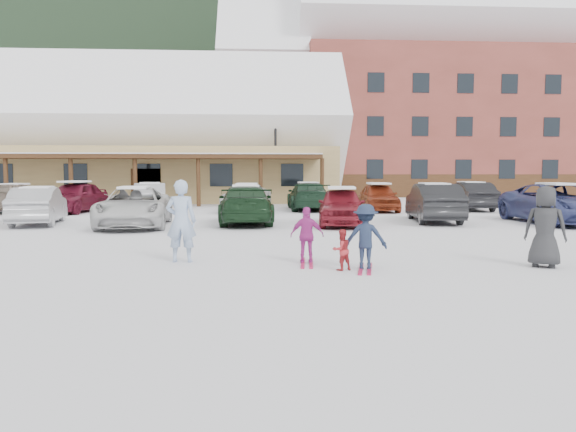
{
  "coord_description": "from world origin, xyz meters",
  "views": [
    {
      "loc": [
        -0.55,
        -11.93,
        2.03
      ],
      "look_at": [
        0.3,
        1.0,
        1.0
      ],
      "focal_mm": 35.0,
      "sensor_mm": 36.0,
      "label": 1
    }
  ],
  "objects": [
    {
      "name": "day_lodge",
      "position": [
        -9.0,
        27.96,
        3.94
      ],
      "size": [
        29.12,
        12.5,
        10.38
      ],
      "color": "tan",
      "rests_on": "ground"
    },
    {
      "name": "conifer_3",
      "position": [
        6.0,
        44.0,
        5.12
      ],
      "size": [
        3.96,
        3.96,
        9.18
      ],
      "color": "black",
      "rests_on": "ground"
    },
    {
      "name": "parked_car_8",
      "position": [
        -9.25,
        16.39,
        0.77
      ],
      "size": [
        2.58,
        4.77,
        1.54
      ],
      "primitive_type": "imported",
      "rotation": [
        0.0,
        0.0,
        -0.17
      ],
      "color": "maroon",
      "rests_on": "ground"
    },
    {
      "name": "parked_car_2",
      "position": [
        -4.83,
        8.92,
        0.73
      ],
      "size": [
        2.79,
        5.4,
        1.46
      ],
      "primitive_type": "imported",
      "rotation": [
        0.0,
        0.0,
        0.07
      ],
      "color": "silver",
      "rests_on": "ground"
    },
    {
      "name": "skis_child_magenta",
      "position": [
        0.67,
        0.29,
        0.01
      ],
      "size": [
        0.34,
        1.41,
        0.03
      ],
      "primitive_type": "cube",
      "rotation": [
        0.0,
        0.0,
        3.04
      ],
      "color": "#B31946",
      "rests_on": "ground"
    },
    {
      "name": "parked_car_9",
      "position": [
        -5.77,
        17.44,
        0.72
      ],
      "size": [
        2.19,
        4.53,
        1.43
      ],
      "primitive_type": "imported",
      "rotation": [
        0.0,
        0.0,
        3.3
      ],
      "color": "#A6A7AB",
      "rests_on": "ground"
    },
    {
      "name": "child_magenta",
      "position": [
        0.67,
        0.29,
        0.63
      ],
      "size": [
        0.76,
        0.38,
        1.25
      ],
      "primitive_type": "imported",
      "rotation": [
        0.0,
        0.0,
        3.04
      ],
      "color": "#B52F8F",
      "rests_on": "ground"
    },
    {
      "name": "child_navy",
      "position": [
        1.81,
        -0.54,
        0.68
      ],
      "size": [
        0.97,
        0.69,
        1.36
      ],
      "primitive_type": "imported",
      "rotation": [
        0.0,
        0.0,
        2.92
      ],
      "color": "#1A253E",
      "rests_on": "ground"
    },
    {
      "name": "parked_car_4",
      "position": [
        2.84,
        8.97,
        0.72
      ],
      "size": [
        2.22,
        4.39,
        1.43
      ],
      "primitive_type": "imported",
      "rotation": [
        0.0,
        0.0,
        -0.13
      ],
      "color": "maroon",
      "rests_on": "ground"
    },
    {
      "name": "parked_car_11",
      "position": [
        2.44,
        17.45,
        0.72
      ],
      "size": [
        2.08,
        5.01,
        1.45
      ],
      "primitive_type": "imported",
      "rotation": [
        0.0,
        0.0,
        3.13
      ],
      "color": "#1B3826",
      "rests_on": "ground"
    },
    {
      "name": "skis_child_navy",
      "position": [
        1.81,
        -0.54,
        0.01
      ],
      "size": [
        0.51,
        1.41,
        0.03
      ],
      "primitive_type": "cube",
      "rotation": [
        0.0,
        0.0,
        2.92
      ],
      "color": "#B31946",
      "rests_on": "ground"
    },
    {
      "name": "toddler_red",
      "position": [
        1.3,
        -0.6,
        0.42
      ],
      "size": [
        0.5,
        0.46,
        0.85
      ],
      "primitive_type": "imported",
      "rotation": [
        0.0,
        0.0,
        3.54
      ],
      "color": "#B2282D",
      "rests_on": "ground"
    },
    {
      "name": "parked_car_3",
      "position": [
        -0.78,
        9.87,
        0.74
      ],
      "size": [
        2.21,
        5.14,
        1.47
      ],
      "primitive_type": "imported",
      "rotation": [
        0.0,
        0.0,
        3.17
      ],
      "color": "#17321B",
      "rests_on": "ground"
    },
    {
      "name": "bystander_dark",
      "position": [
        5.66,
        -0.51,
        0.87
      ],
      "size": [
        1.01,
        0.92,
        1.73
      ],
      "primitive_type": "imported",
      "rotation": [
        0.0,
        0.0,
        2.58
      ],
      "color": "#292A2D",
      "rests_on": "ground"
    },
    {
      "name": "adult_skier",
      "position": [
        -2.12,
        0.68,
        0.93
      ],
      "size": [
        0.7,
        0.48,
        1.85
      ],
      "primitive_type": "imported",
      "rotation": [
        0.0,
        0.0,
        3.09
      ],
      "color": "#9AB1D5",
      "rests_on": "ground"
    },
    {
      "name": "parked_car_1",
      "position": [
        -8.71,
        10.1,
        0.71
      ],
      "size": [
        2.23,
        4.53,
        1.43
      ],
      "primitive_type": "imported",
      "rotation": [
        0.0,
        0.0,
        3.31
      ],
      "color": "#A8A9AD",
      "rests_on": "ground"
    },
    {
      "name": "parked_car_7",
      "position": [
        -12.46,
        17.12,
        0.7
      ],
      "size": [
        2.0,
        4.84,
        1.4
      ],
      "primitive_type": "imported",
      "rotation": [
        0.0,
        0.0,
        3.13
      ],
      "color": "#7C6D5E",
      "rests_on": "ground"
    },
    {
      "name": "forested_hillside",
      "position": [
        0.0,
        85.0,
        19.0
      ],
      "size": [
        300.0,
        70.0,
        38.0
      ],
      "primitive_type": "cube",
      "color": "black",
      "rests_on": "ground"
    },
    {
      "name": "parked_car_13",
      "position": [
        10.95,
        16.81,
        0.74
      ],
      "size": [
        1.87,
        4.56,
        1.47
      ],
      "primitive_type": "imported",
      "rotation": [
        0.0,
        0.0,
        3.07
      ],
      "color": "black",
      "rests_on": "ground"
    },
    {
      "name": "parked_car_12",
      "position": [
        5.94,
        16.32,
        0.71
      ],
      "size": [
        1.86,
        4.26,
        1.43
      ],
      "primitive_type": "imported",
      "rotation": [
        0.0,
        0.0,
        -0.04
      ],
      "color": "maroon",
      "rests_on": "ground"
    },
    {
      "name": "parked_car_10",
      "position": [
        -0.78,
        16.36,
        0.71
      ],
      "size": [
        2.67,
        5.22,
        1.41
      ],
      "primitive_type": "imported",
      "rotation": [
        0.0,
        0.0,
        -0.07
      ],
      "color": "silver",
      "rests_on": "ground"
    },
    {
      "name": "ground",
      "position": [
        0.0,
        0.0,
        0.0
      ],
      "size": [
        160.0,
        160.0,
        0.0
      ],
      "primitive_type": "plane",
      "color": "silver",
      "rests_on": "ground"
    },
    {
      "name": "lamp_post",
      "position": [
        1.01,
        24.01,
        3.49
      ],
      "size": [
        0.5,
        0.25,
        6.17
      ],
      "color": "black",
      "rests_on": "ground"
    },
    {
      "name": "parked_car_6",
      "position": [
        11.35,
        9.16,
        0.78
      ],
      "size": [
        2.63,
        5.62,
        1.56
      ],
      "primitive_type": "imported",
      "rotation": [
        0.0,
        0.0,
        -0.01
      ],
      "color": "navy",
      "rests_on": "ground"
    },
    {
      "name": "parked_car_5",
      "position": [
        6.79,
        10.18,
        0.77
      ],
      "size": [
        2.2,
        4.84,
        1.54
      ],
      "primitive_type": "imported",
      "rotation": [
        0.0,
        0.0,
        3.02
      ],
      "color": "black",
      "rests_on": "ground"
    },
    {
      "name": "alpine_hotel",
      "position": [
        14.27,
        38.0,
        8.63
      ],
      "size": [
        31.48,
        14.01,
        21.48
      ],
      "color": "brown",
      "rests_on": "ground"
    }
  ]
}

